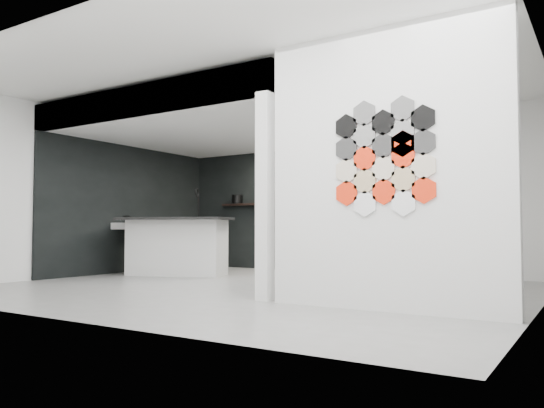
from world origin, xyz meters
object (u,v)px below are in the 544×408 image
(kettle, at_px, (329,196))
(bottle_dark, at_px, (279,198))
(utensil_cup, at_px, (260,200))
(glass_bowl, at_px, (349,198))
(wall_basin, at_px, (131,226))
(partition_panel, at_px, (384,168))
(glass_vase, at_px, (349,196))
(stockpot, at_px, (237,199))
(kitchen_island, at_px, (177,246))

(kettle, xyz_separation_m, bottle_dark, (-1.08, 0.00, -0.00))
(bottle_dark, height_order, utensil_cup, bottle_dark)
(glass_bowl, bearing_deg, bottle_dark, 180.00)
(wall_basin, relative_size, bottle_dark, 3.66)
(partition_panel, height_order, wall_basin, partition_panel)
(kettle, bearing_deg, glass_vase, -15.99)
(stockpot, height_order, utensil_cup, stockpot)
(stockpot, xyz_separation_m, glass_vase, (2.50, 0.00, -0.02))
(kettle, bearing_deg, wall_basin, -161.18)
(wall_basin, relative_size, glass_bowl, 4.99)
(stockpot, relative_size, glass_vase, 1.61)
(partition_panel, bearing_deg, glass_vase, 118.23)
(glass_vase, bearing_deg, kettle, 180.00)
(bottle_dark, bearing_deg, utensil_cup, 180.00)
(stockpot, xyz_separation_m, glass_bowl, (2.50, 0.00, -0.05))
(glass_vase, height_order, utensil_cup, glass_vase)
(kettle, height_order, glass_bowl, kettle)
(wall_basin, bearing_deg, utensil_cup, 55.04)
(glass_bowl, bearing_deg, glass_vase, 0.00)
(partition_panel, height_order, bottle_dark, partition_panel)
(glass_bowl, xyz_separation_m, glass_vase, (0.00, 0.00, 0.03))
(stockpot, bearing_deg, kettle, 0.00)
(wall_basin, bearing_deg, glass_bowl, 31.35)
(wall_basin, xyz_separation_m, utensil_cup, (1.44, 2.07, 0.52))
(partition_panel, relative_size, stockpot, 12.69)
(stockpot, bearing_deg, glass_vase, 0.00)
(stockpot, distance_m, utensil_cup, 0.56)
(glass_vase, height_order, bottle_dark, bottle_dark)
(glass_bowl, height_order, bottle_dark, bottle_dark)
(wall_basin, relative_size, utensil_cup, 5.67)
(partition_panel, xyz_separation_m, bottle_dark, (-3.57, 3.87, 0.00))
(glass_bowl, height_order, glass_vase, glass_vase)
(glass_vase, bearing_deg, partition_panel, -61.77)
(partition_panel, xyz_separation_m, stockpot, (-4.58, 3.87, 0.01))
(stockpot, bearing_deg, kitchen_island, -85.92)
(glass_vase, bearing_deg, kitchen_island, -140.19)
(kettle, relative_size, bottle_dark, 1.22)
(wall_basin, bearing_deg, glass_vase, 31.35)
(partition_panel, relative_size, bottle_dark, 17.09)
(kitchen_island, xyz_separation_m, glass_vase, (2.36, 1.97, 0.88))
(wall_basin, xyz_separation_m, stockpot, (0.89, 2.07, 0.56))
(kitchen_island, bearing_deg, utensil_cup, 60.16)
(stockpot, distance_m, kettle, 2.09)
(partition_panel, height_order, kettle, partition_panel)
(partition_panel, distance_m, bottle_dark, 5.26)
(kitchen_island, bearing_deg, bottle_dark, 48.42)
(kitchen_island, relative_size, glass_vase, 14.89)
(glass_vase, bearing_deg, bottle_dark, 180.00)
(stockpot, bearing_deg, utensil_cup, 0.00)
(kitchen_island, xyz_separation_m, kettle, (1.94, 1.97, 0.89))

